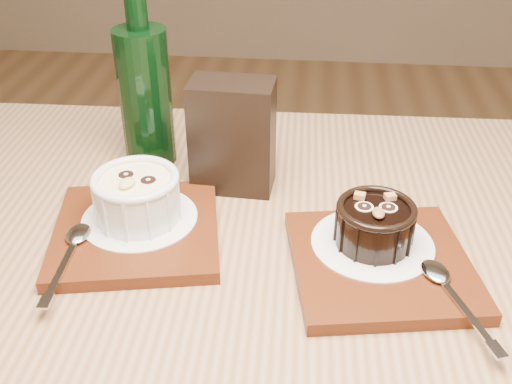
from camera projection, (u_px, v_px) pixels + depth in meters
table at (238, 337)px, 0.67m from camera, size 1.22×0.83×0.75m
tray_left at (137, 231)px, 0.67m from camera, size 0.21×0.21×0.01m
doily_left at (140, 218)px, 0.68m from camera, size 0.13×0.13×0.00m
ramekin_white at (137, 195)px, 0.66m from camera, size 0.10×0.10×0.06m
spoon_left at (68, 254)px, 0.62m from camera, size 0.03×0.14×0.01m
tray_right at (381, 264)px, 0.62m from camera, size 0.21×0.21×0.01m
doily_right at (372, 243)px, 0.64m from camera, size 0.13×0.13×0.00m
ramekin_dark at (375, 223)px, 0.62m from camera, size 0.08×0.08×0.05m
spoon_right at (454, 294)px, 0.56m from camera, size 0.07×0.13×0.01m
condiment_stand at (233, 136)px, 0.73m from camera, size 0.10×0.06×0.14m
green_bottle at (145, 92)px, 0.77m from camera, size 0.07×0.07×0.25m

